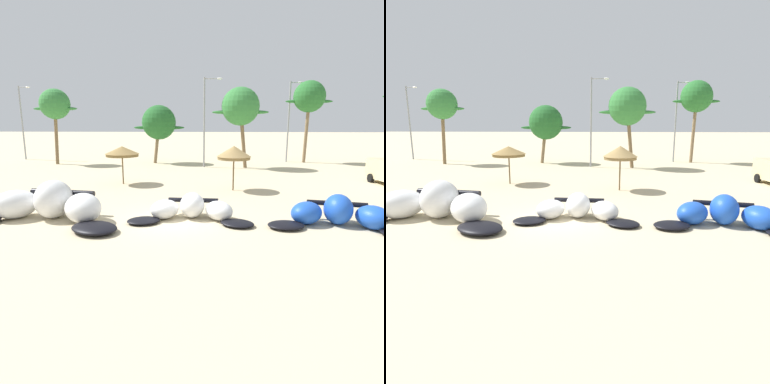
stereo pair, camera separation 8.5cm
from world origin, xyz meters
TOP-DOWN VIEW (x-y plane):
  - ground_plane at (0.00, 0.00)m, footprint 260.00×260.00m
  - kite_left at (-5.92, -0.13)m, footprint 8.53×4.56m
  - kite_left_of_center at (0.97, 0.38)m, footprint 6.25×2.99m
  - kite_center at (7.74, -0.40)m, footprint 6.47×3.72m
  - beach_umbrella_near_van at (-4.73, 9.33)m, footprint 2.56×2.56m
  - beach_umbrella_middle at (3.49, 7.35)m, footprint 2.34×2.34m
  - palm_leftmost at (-14.84, 20.68)m, footprint 4.84×3.23m
  - palm_left at (-3.81, 22.12)m, footprint 5.69×3.79m
  - palm_left_of_gap at (4.90, 18.75)m, footprint 5.65×3.77m
  - palm_center_left at (12.94, 23.55)m, footprint 5.24×3.49m
  - lamppost_west at (-21.00, 24.94)m, footprint 1.50×0.24m
  - lamppost_west_center at (1.43, 19.11)m, footprint 1.87×0.24m
  - lamppost_east_center at (11.02, 24.14)m, footprint 1.42×0.24m

SIDE VIEW (x-z plane):
  - ground_plane at x=0.00m, z-range 0.00..0.00m
  - kite_left_of_center at x=0.97m, z-range -0.15..1.09m
  - kite_center at x=7.74m, z-range -0.17..1.24m
  - kite_left at x=-5.92m, z-range -0.22..1.65m
  - beach_umbrella_near_van at x=-4.73m, z-range 1.05..3.91m
  - beach_umbrella_middle at x=3.49m, z-range 1.07..4.14m
  - palm_left at x=-3.81m, z-range 1.29..7.74m
  - lamppost_west at x=-21.00m, z-range 0.50..9.33m
  - lamppost_west_center at x=1.43m, z-range 0.55..9.51m
  - lamppost_east_center at x=11.02m, z-range 0.50..9.60m
  - palm_left_of_gap at x=4.90m, z-range 2.07..10.08m
  - palm_leftmost at x=-14.84m, z-range 2.35..10.46m
  - palm_center_left at x=12.94m, z-range 2.72..11.85m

